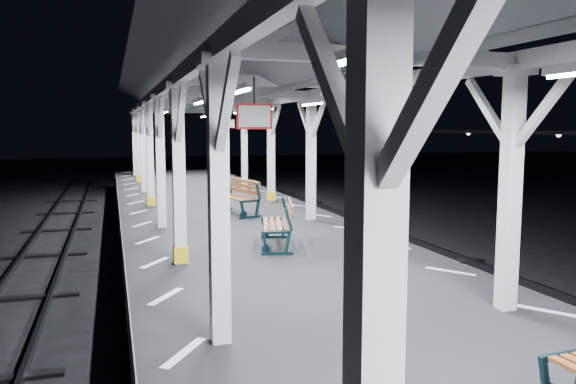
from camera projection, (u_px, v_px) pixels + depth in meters
name	position (u px, v px, depth m)	size (l,w,h in m)	color
ground	(319.00, 342.00, 9.22)	(120.00, 120.00, 0.00)	black
platform	(319.00, 313.00, 9.16)	(6.00, 50.00, 1.00)	black
hazard_stripes_left	(166.00, 296.00, 8.37)	(1.00, 48.00, 0.01)	silver
hazard_stripes_right	(450.00, 271.00, 9.83)	(1.00, 48.00, 0.01)	silver
track_right	(565.00, 308.00, 10.70)	(2.20, 60.00, 0.16)	#2D2D33
canopy	(322.00, 60.00, 8.68)	(5.40, 49.00, 4.65)	silver
bench_mid	(281.00, 223.00, 11.88)	(1.07, 1.87, 0.95)	black
bench_far	(239.00, 196.00, 16.34)	(1.14, 1.96, 1.00)	black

